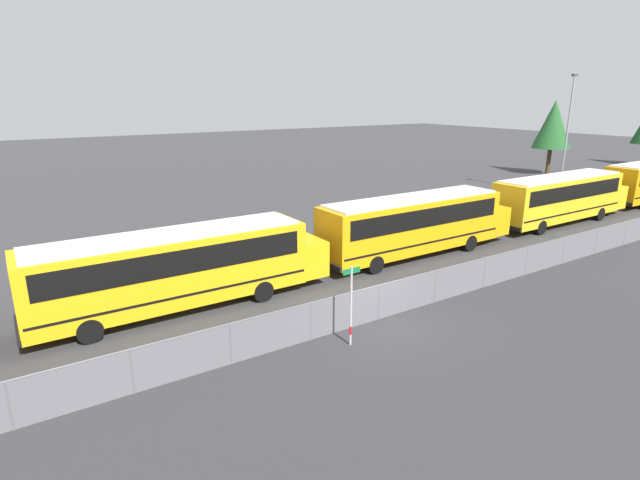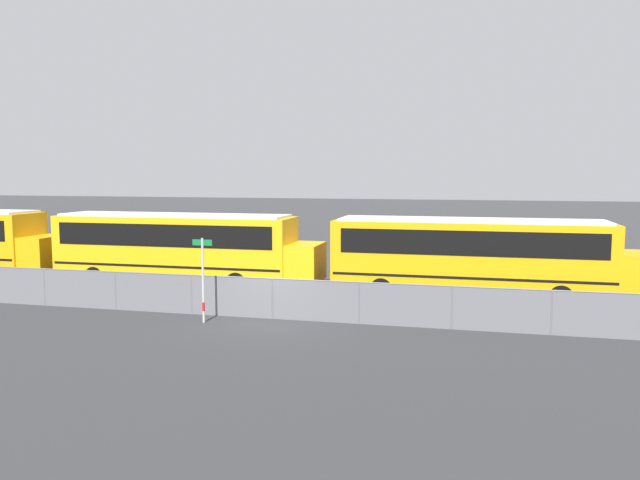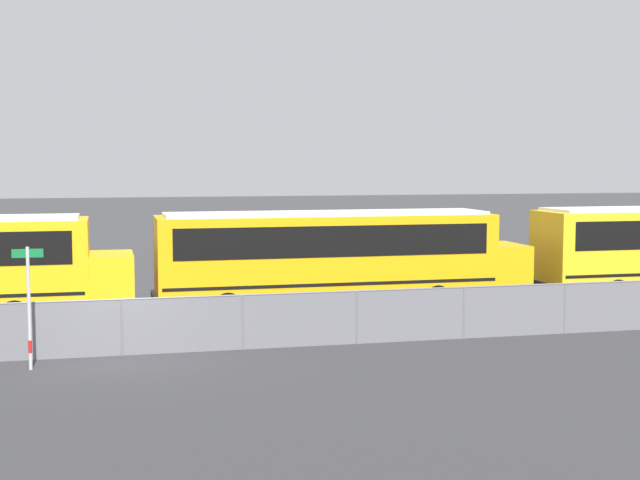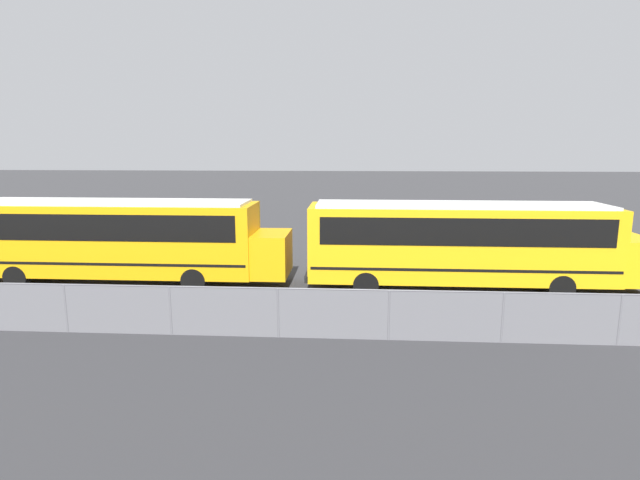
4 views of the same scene
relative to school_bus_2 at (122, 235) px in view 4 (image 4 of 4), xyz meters
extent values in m
cylinder|color=slate|center=(0.73, -5.24, -1.19)|extent=(0.07, 0.07, 1.42)
cylinder|color=slate|center=(3.77, -5.24, -1.19)|extent=(0.07, 0.07, 1.42)
cylinder|color=slate|center=(6.82, -5.24, -1.19)|extent=(0.07, 0.07, 1.42)
cylinder|color=slate|center=(9.86, -5.24, -1.19)|extent=(0.07, 0.07, 1.42)
cylinder|color=slate|center=(12.90, -5.24, -1.19)|extent=(0.07, 0.07, 1.42)
cylinder|color=slate|center=(15.95, -5.24, -1.19)|extent=(0.07, 0.07, 1.42)
cube|color=#EDA80F|center=(-0.27, 0.00, -0.11)|extent=(10.86, 2.44, 2.68)
cube|color=black|center=(-0.27, 0.00, 0.48)|extent=(9.99, 2.48, 0.96)
cube|color=black|center=(-0.27, 0.00, -0.86)|extent=(10.64, 2.47, 0.10)
cube|color=#EDA80F|center=(5.81, 0.00, -0.64)|extent=(1.30, 2.25, 1.61)
cube|color=silver|center=(-0.27, 0.00, 1.28)|extent=(10.32, 2.20, 0.10)
cylinder|color=black|center=(3.10, 1.10, -1.45)|extent=(0.91, 0.28, 0.91)
cylinder|color=black|center=(3.10, -1.10, -1.45)|extent=(0.91, 0.28, 0.91)
cylinder|color=black|center=(-3.63, 1.10, -1.45)|extent=(0.91, 0.28, 0.91)
cylinder|color=black|center=(-3.63, -1.10, -1.45)|extent=(0.91, 0.28, 0.91)
cube|color=yellow|center=(12.71, -0.11, -0.11)|extent=(10.86, 2.44, 2.68)
cube|color=black|center=(12.71, -0.11, 0.48)|extent=(9.99, 2.48, 0.96)
cube|color=black|center=(12.71, -0.11, -0.86)|extent=(10.64, 2.47, 0.10)
cube|color=yellow|center=(18.79, -0.11, -0.64)|extent=(1.30, 2.25, 1.61)
cube|color=black|center=(7.23, -0.11, -1.30)|extent=(0.12, 2.44, 0.24)
cube|color=silver|center=(12.71, -0.11, 1.28)|extent=(10.32, 2.20, 0.10)
cylinder|color=black|center=(16.08, 0.99, -1.45)|extent=(0.91, 0.28, 0.91)
cylinder|color=black|center=(16.08, -1.21, -1.45)|extent=(0.91, 0.28, 0.91)
cylinder|color=black|center=(9.35, 0.99, -1.45)|extent=(0.91, 0.28, 0.91)
cylinder|color=black|center=(9.35, -1.21, -1.45)|extent=(0.91, 0.28, 0.91)
camera|label=1|loc=(7.48, -18.85, 6.47)|focal=28.00mm
camera|label=2|loc=(25.67, -25.46, 3.15)|focal=35.00mm
camera|label=3|loc=(18.66, -27.69, 2.94)|focal=50.00mm
camera|label=4|loc=(8.82, -18.33, 3.32)|focal=28.00mm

